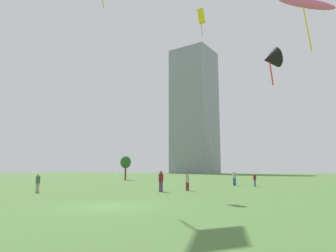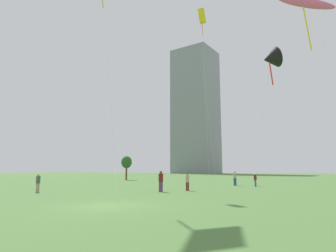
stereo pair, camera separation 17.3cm
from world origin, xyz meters
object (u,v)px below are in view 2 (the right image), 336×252
object	(u,v)px
person_standing_0	(255,179)
person_standing_2	(235,177)
person_standing_3	(161,180)
park_tree_2	(127,162)
kite_flying_7	(305,3)
person_standing_4	(38,181)
distant_highrise_0	(196,111)
person_standing_1	(187,181)
kite_flying_3	(202,16)
kite_flying_6	(270,59)

from	to	relation	value
person_standing_0	person_standing_2	world-z (taller)	person_standing_2
person_standing_3	park_tree_2	bearing A→B (deg)	-65.42
person_standing_2	park_tree_2	bearing A→B (deg)	-26.19
park_tree_2	kite_flying_7	bearing A→B (deg)	-39.93
person_standing_4	person_standing_2	bearing A→B (deg)	173.94
person_standing_3	distant_highrise_0	world-z (taller)	distant_highrise_0
person_standing_1	kite_flying_3	bearing A→B (deg)	94.26
person_standing_2	park_tree_2	distance (m)	25.10
kite_flying_7	park_tree_2	size ratio (longest dim) A/B	3.58
person_standing_0	person_standing_3	size ratio (longest dim) A/B	0.83
person_standing_3	distant_highrise_0	size ratio (longest dim) A/B	0.03
person_standing_0	kite_flying_3	distance (m)	29.97
person_standing_3	kite_flying_3	world-z (taller)	kite_flying_3
person_standing_0	distant_highrise_0	xyz separation A→B (m)	(-35.45, 97.28, 29.25)
park_tree_2	distant_highrise_0	world-z (taller)	distant_highrise_0
person_standing_0	person_standing_4	distance (m)	23.34
kite_flying_3	kite_flying_7	xyz separation A→B (m)	(13.97, -21.88, -13.31)
person_standing_1	person_standing_4	world-z (taller)	person_standing_4
park_tree_2	person_standing_3	bearing A→B (deg)	-54.09
person_standing_0	kite_flying_6	size ratio (longest dim) A/B	0.13
person_standing_4	distant_highrise_0	bearing A→B (deg)	-136.61
person_standing_3	kite_flying_7	distance (m)	18.62
kite_flying_6	kite_flying_7	world-z (taller)	kite_flying_7
person_standing_1	person_standing_2	distance (m)	10.78
person_standing_2	distant_highrise_0	size ratio (longest dim) A/B	0.03
person_standing_2	kite_flying_6	size ratio (longest dim) A/B	0.15
kite_flying_6	person_standing_1	bearing A→B (deg)	160.88
kite_flying_3	kite_flying_6	bearing A→B (deg)	-62.43
kite_flying_6	park_tree_2	size ratio (longest dim) A/B	2.62
kite_flying_3	kite_flying_6	size ratio (longest dim) A/B	2.49
kite_flying_6	kite_flying_7	distance (m)	4.83
person_standing_4	park_tree_2	bearing A→B (deg)	-130.87
distant_highrise_0	kite_flying_3	bearing A→B (deg)	-60.51
person_standing_2	person_standing_4	xyz separation A→B (m)	(-14.47, -17.12, -0.12)
person_standing_3	park_tree_2	size ratio (longest dim) A/B	0.41
person_standing_2	kite_flying_7	world-z (taller)	kite_flying_7
person_standing_3	kite_flying_3	bearing A→B (deg)	-97.56
person_standing_1	park_tree_2	bearing A→B (deg)	126.00
person_standing_0	kite_flying_7	xyz separation A→B (m)	(5.48, -12.53, 13.86)
kite_flying_3	kite_flying_6	xyz separation A→B (m)	(11.18, -21.42, -17.23)
person_standing_0	park_tree_2	world-z (taller)	park_tree_2
person_standing_0	park_tree_2	bearing A→B (deg)	80.53
person_standing_4	kite_flying_7	world-z (taller)	kite_flying_7
person_standing_2	person_standing_4	distance (m)	22.41
park_tree_2	kite_flying_6	bearing A→B (deg)	-42.15
person_standing_3	person_standing_1	bearing A→B (deg)	-139.27
person_standing_4	park_tree_2	size ratio (longest dim) A/B	0.36
person_standing_0	park_tree_2	distance (m)	27.88
person_standing_4	distant_highrise_0	xyz separation A→B (m)	(-18.45, 113.27, 29.21)
person_standing_4	person_standing_0	bearing A→B (deg)	167.37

